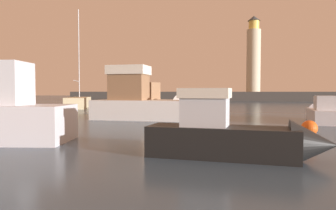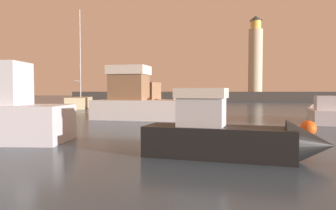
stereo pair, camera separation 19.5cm
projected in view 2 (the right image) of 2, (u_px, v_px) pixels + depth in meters
ground_plane at (187, 109)px, 36.06m from camera, size 220.00×220.00×0.00m
breakwater at (216, 96)px, 69.02m from camera, size 67.33×4.78×2.00m
lighthouse at (255, 56)px, 66.65m from camera, size 2.91×2.91×15.99m
motorboat_0 at (153, 103)px, 22.84m from camera, size 8.90×2.62×4.39m
motorboat_1 at (163, 103)px, 31.51m from camera, size 8.04×4.72×3.32m
motorboat_2 at (322, 113)px, 21.56m from camera, size 2.07×6.23×2.08m
motorboat_4 at (235, 136)px, 9.69m from camera, size 5.68×1.72×2.34m
sailboat_moored at (80, 102)px, 39.98m from camera, size 5.17×8.55×12.52m
mooring_buoy at (308, 128)px, 14.48m from camera, size 0.73×0.73×0.73m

